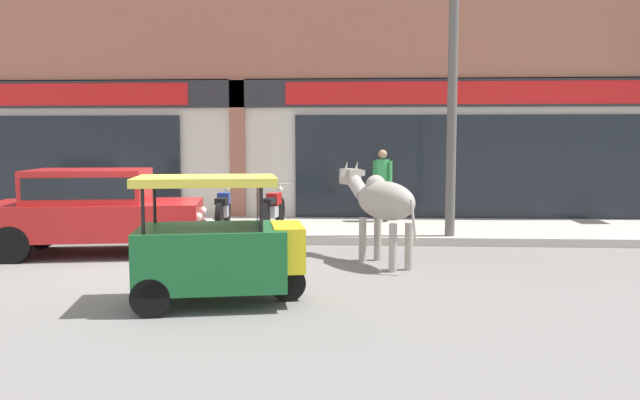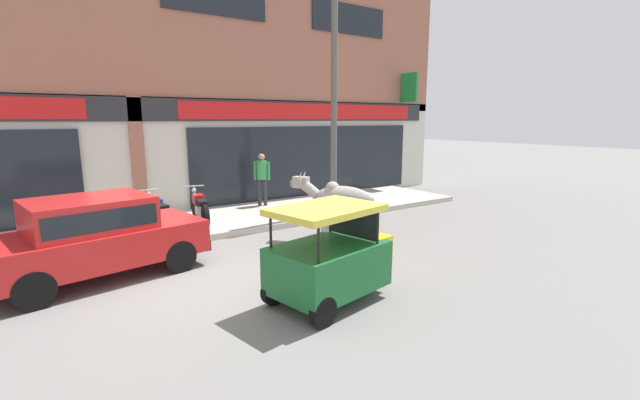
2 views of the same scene
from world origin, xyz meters
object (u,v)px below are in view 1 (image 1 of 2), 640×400
auto_rickshaw (218,249)px  motorcycle_1 (272,208)px  cow (382,201)px  car_1 (94,207)px  pedestrian (382,177)px  motorcycle_0 (223,208)px  utility_pole (453,69)px

auto_rickshaw → motorcycle_1: auto_rickshaw is taller
cow → auto_rickshaw: size_ratio=0.91×
car_1 → pedestrian: 6.18m
motorcycle_0 → motorcycle_1: 1.04m
car_1 → auto_rickshaw: 4.24m
car_1 → motorcycle_1: (2.74, 2.51, -0.27)m
auto_rickshaw → pedestrian: 7.04m
cow → utility_pole: utility_pole is taller
pedestrian → utility_pole: bearing=-60.5°
cow → motorcycle_1: (-2.14, 3.19, -0.46)m
car_1 → motorcycle_1: bearing=42.5°
motorcycle_0 → pedestrian: 3.57m
car_1 → pedestrian: bearing=34.7°
cow → auto_rickshaw: (-2.04, -2.47, -0.35)m
cow → car_1: 4.93m
auto_rickshaw → pedestrian: bearing=71.5°
motorcycle_0 → pedestrian: pedestrian is taller
auto_rickshaw → motorcycle_0: 5.79m
motorcycle_1 → pedestrian: 2.61m
car_1 → pedestrian: size_ratio=2.36×
car_1 → motorcycle_0: bearing=56.2°
auto_rickshaw → utility_pole: size_ratio=0.34×
pedestrian → motorcycle_0: bearing=-163.8°
cow → pedestrian: bearing=87.4°
car_1 → auto_rickshaw: auto_rickshaw is taller
motorcycle_1 → pedestrian: bearing=23.2°
cow → pedestrian: 4.20m
motorcycle_0 → utility_pole: bearing=-13.7°
car_1 → motorcycle_1: 3.72m
car_1 → pedestrian: (5.07, 3.51, 0.32)m
cow → car_1: size_ratio=0.51×
motorcycle_0 → utility_pole: (4.56, -1.11, 2.73)m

